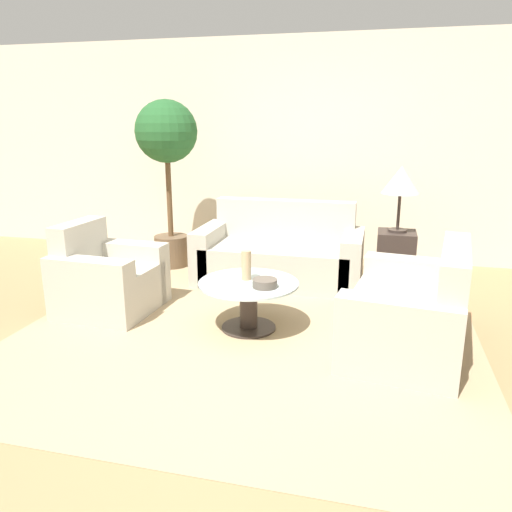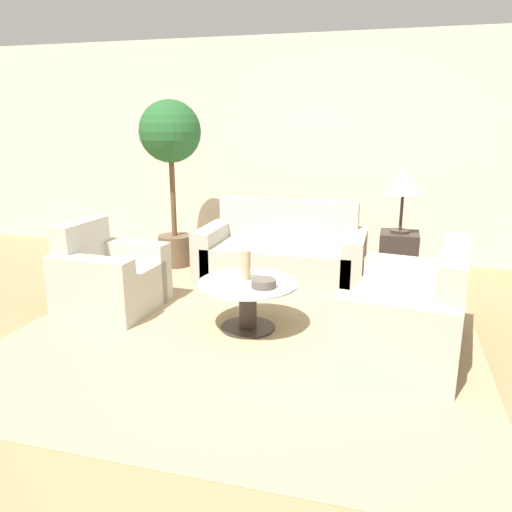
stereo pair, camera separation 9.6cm
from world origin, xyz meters
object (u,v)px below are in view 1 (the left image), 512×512
object	(u,v)px
bowl	(265,283)
vase	(246,265)
coffee_table	(249,299)
potted_plant	(167,150)
loveseat	(415,315)
sofa_main	(280,255)
table_lamp	(401,181)
armchair	(105,281)

from	to	relation	value
bowl	vase	bearing A→B (deg)	140.82
coffee_table	potted_plant	size ratio (longest dim) A/B	0.43
coffee_table	potted_plant	xyz separation A→B (m)	(-1.34, 1.57, 1.07)
loveseat	potted_plant	xyz separation A→B (m)	(-2.62, 1.63, 1.06)
coffee_table	bowl	distance (m)	0.25
coffee_table	bowl	size ratio (longest dim) A/B	4.16
vase	bowl	world-z (taller)	vase
coffee_table	sofa_main	bearing A→B (deg)	90.27
table_lamp	vase	world-z (taller)	table_lamp
table_lamp	potted_plant	size ratio (longest dim) A/B	0.34
coffee_table	table_lamp	distance (m)	1.92
sofa_main	table_lamp	world-z (taller)	table_lamp
sofa_main	armchair	bearing A→B (deg)	-137.49
armchair	vase	bearing A→B (deg)	-89.40
armchair	potted_plant	distance (m)	1.80
loveseat	bowl	size ratio (longest dim) A/B	7.01
sofa_main	bowl	size ratio (longest dim) A/B	8.81
loveseat	vase	size ratio (longest dim) A/B	5.61
loveseat	bowl	world-z (taller)	loveseat
sofa_main	loveseat	bearing A→B (deg)	-47.72
sofa_main	armchair	world-z (taller)	sofa_main
sofa_main	loveseat	size ratio (longest dim) A/B	1.26
armchair	vase	world-z (taller)	armchair
armchair	vase	size ratio (longest dim) A/B	3.51
coffee_table	armchair	bearing A→B (deg)	175.06
vase	armchair	bearing A→B (deg)	177.60
armchair	potted_plant	xyz separation A→B (m)	(0.01, 1.45, 1.06)
sofa_main	table_lamp	distance (m)	1.43
armchair	coffee_table	bearing A→B (deg)	-91.94
potted_plant	vase	bearing A→B (deg)	-49.06
armchair	bowl	world-z (taller)	armchair
bowl	potted_plant	bearing A→B (deg)	132.01
coffee_table	table_lamp	bearing A→B (deg)	47.83
table_lamp	bowl	size ratio (longest dim) A/B	3.27
potted_plant	sofa_main	bearing A→B (deg)	-9.39
armchair	potted_plant	world-z (taller)	potted_plant
coffee_table	vase	world-z (taller)	vase
table_lamp	potted_plant	world-z (taller)	potted_plant
vase	bowl	bearing A→B (deg)	-39.18
coffee_table	potted_plant	bearing A→B (deg)	130.53
sofa_main	potted_plant	xyz separation A→B (m)	(-1.33, 0.22, 1.06)
armchair	potted_plant	size ratio (longest dim) A/B	0.45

